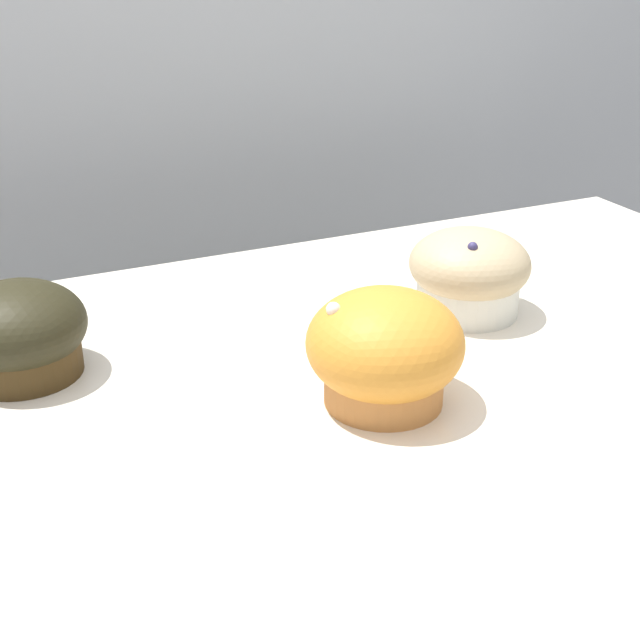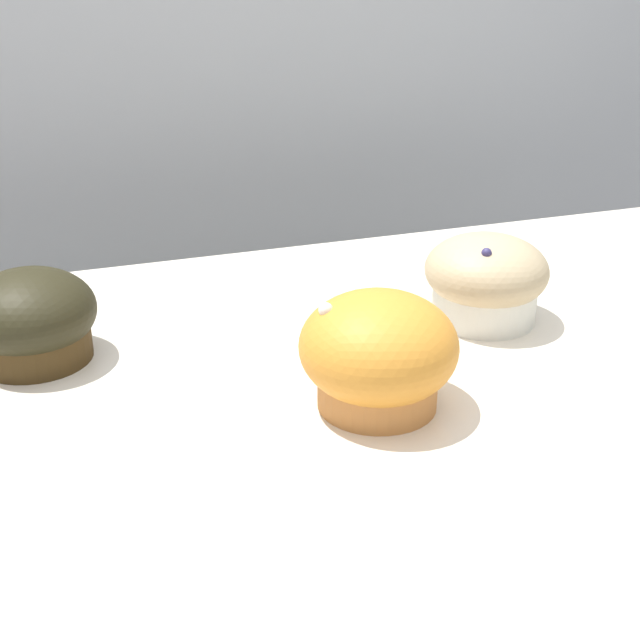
# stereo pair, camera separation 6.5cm
# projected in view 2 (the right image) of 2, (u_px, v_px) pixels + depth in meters

# --- Properties ---
(wall_back) EXTENTS (3.20, 0.10, 1.80)m
(wall_back) POSITION_uv_depth(u_px,v_px,m) (185.00, 222.00, 1.17)
(wall_back) COLOR #B2B7BC
(wall_back) RESTS_ON ground
(muffin_front_center) EXTENTS (0.11, 0.11, 0.08)m
(muffin_front_center) POSITION_uv_depth(u_px,v_px,m) (378.00, 354.00, 0.61)
(muffin_front_center) COLOR #C57C3D
(muffin_front_center) RESTS_ON display_counter
(muffin_back_right) EXTENTS (0.10, 0.10, 0.07)m
(muffin_back_right) POSITION_uv_depth(u_px,v_px,m) (486.00, 279.00, 0.74)
(muffin_back_right) COLOR silver
(muffin_back_right) RESTS_ON display_counter
(muffin_front_right) EXTENTS (0.10, 0.10, 0.07)m
(muffin_front_right) POSITION_uv_depth(u_px,v_px,m) (31.00, 319.00, 0.68)
(muffin_front_right) COLOR #3F2D15
(muffin_front_right) RESTS_ON display_counter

